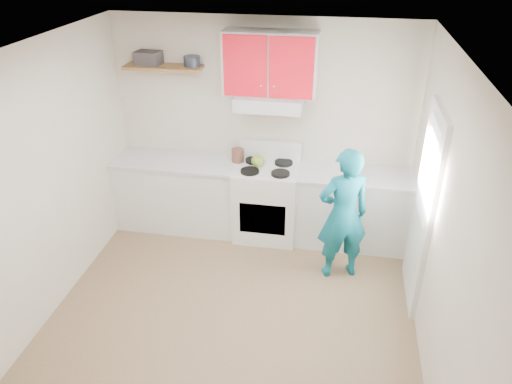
% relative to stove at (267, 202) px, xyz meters
% --- Properties ---
extents(floor, '(3.80, 3.80, 0.00)m').
position_rel_stove_xyz_m(floor, '(-0.10, -1.57, -0.46)').
color(floor, brown).
rests_on(floor, ground).
extents(ceiling, '(3.60, 3.80, 0.04)m').
position_rel_stove_xyz_m(ceiling, '(-0.10, -1.57, 2.14)').
color(ceiling, white).
rests_on(ceiling, floor).
extents(back_wall, '(3.60, 0.04, 2.60)m').
position_rel_stove_xyz_m(back_wall, '(-0.10, 0.32, 0.84)').
color(back_wall, beige).
rests_on(back_wall, floor).
extents(front_wall, '(3.60, 0.04, 2.60)m').
position_rel_stove_xyz_m(front_wall, '(-0.10, -3.47, 0.84)').
color(front_wall, beige).
rests_on(front_wall, floor).
extents(left_wall, '(0.04, 3.80, 2.60)m').
position_rel_stove_xyz_m(left_wall, '(-1.90, -1.57, 0.84)').
color(left_wall, beige).
rests_on(left_wall, floor).
extents(right_wall, '(0.04, 3.80, 2.60)m').
position_rel_stove_xyz_m(right_wall, '(1.70, -1.57, 0.84)').
color(right_wall, beige).
rests_on(right_wall, floor).
extents(door, '(0.05, 0.85, 2.05)m').
position_rel_stove_xyz_m(door, '(1.68, -0.88, 0.56)').
color(door, white).
rests_on(door, floor).
extents(door_glass, '(0.01, 0.55, 0.95)m').
position_rel_stove_xyz_m(door_glass, '(1.65, -0.88, 0.99)').
color(door_glass, white).
rests_on(door_glass, door).
extents(counter_left, '(1.52, 0.60, 0.90)m').
position_rel_stove_xyz_m(counter_left, '(-1.14, 0.02, -0.01)').
color(counter_left, silver).
rests_on(counter_left, floor).
extents(counter_right, '(1.32, 0.60, 0.90)m').
position_rel_stove_xyz_m(counter_right, '(1.04, 0.02, -0.01)').
color(counter_right, silver).
rests_on(counter_right, floor).
extents(stove, '(0.76, 0.65, 0.92)m').
position_rel_stove_xyz_m(stove, '(0.00, 0.00, 0.00)').
color(stove, white).
rests_on(stove, floor).
extents(range_hood, '(0.76, 0.44, 0.15)m').
position_rel_stove_xyz_m(range_hood, '(0.00, 0.10, 1.24)').
color(range_hood, silver).
rests_on(range_hood, back_wall).
extents(upper_cabinets, '(1.02, 0.33, 0.70)m').
position_rel_stove_xyz_m(upper_cabinets, '(0.00, 0.16, 1.66)').
color(upper_cabinets, red).
rests_on(upper_cabinets, back_wall).
extents(shelf, '(0.90, 0.30, 0.04)m').
position_rel_stove_xyz_m(shelf, '(-1.25, 0.18, 1.56)').
color(shelf, brown).
rests_on(shelf, back_wall).
extents(books, '(0.31, 0.24, 0.15)m').
position_rel_stove_xyz_m(books, '(-1.43, 0.20, 1.65)').
color(books, '#3D3538').
rests_on(books, shelf).
extents(tin, '(0.24, 0.24, 0.11)m').
position_rel_stove_xyz_m(tin, '(-0.91, 0.21, 1.63)').
color(tin, '#333D4C').
rests_on(tin, shelf).
extents(kettle, '(0.18, 0.18, 0.14)m').
position_rel_stove_xyz_m(kettle, '(-0.12, 0.03, 0.53)').
color(kettle, olive).
rests_on(kettle, stove).
extents(crock, '(0.17, 0.17, 0.18)m').
position_rel_stove_xyz_m(crock, '(-0.38, 0.12, 0.53)').
color(crock, '#553325').
rests_on(crock, counter_left).
extents(cutting_board, '(0.28, 0.21, 0.02)m').
position_rel_stove_xyz_m(cutting_board, '(0.81, -0.04, 0.45)').
color(cutting_board, olive).
rests_on(cutting_board, counter_right).
extents(silicone_mat, '(0.38, 0.35, 0.01)m').
position_rel_stove_xyz_m(silicone_mat, '(1.49, -0.07, 0.44)').
color(silicone_mat, red).
rests_on(silicone_mat, counter_right).
extents(person, '(0.64, 0.53, 1.52)m').
position_rel_stove_xyz_m(person, '(0.92, -0.66, 0.30)').
color(person, '#0D6779').
rests_on(person, floor).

